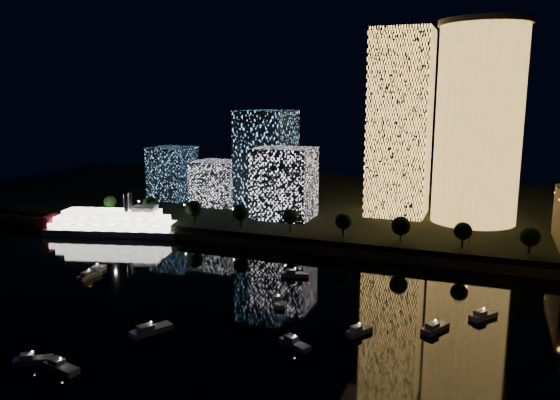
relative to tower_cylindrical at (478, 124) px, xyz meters
The scene contains 10 objects.
ground 140.20m from the tower_cylindrical, 103.71° to the right, with size 520.00×520.00×0.00m, color black.
far_bank 60.03m from the tower_cylindrical, 136.02° to the left, with size 420.00×160.00×5.00m, color black.
seawall 70.80m from the tower_cylindrical, 123.63° to the right, with size 420.00×6.00×3.00m, color #6B5E4C.
tower_cylindrical is the anchor object (origin of this frame).
tower_rectangular 30.55m from the tower_cylindrical, behind, with size 23.60×23.60×75.10m, color #FDB651.
midrise_blocks 97.95m from the tower_cylindrical, behind, with size 85.50×45.17×42.68m.
riverboat 149.57m from the tower_cylindrical, 158.31° to the right, with size 57.61×25.37×17.06m.
motorboats 131.58m from the tower_cylindrical, 110.05° to the right, with size 125.56×84.27×2.78m.
esplanade_trees 80.85m from the tower_cylindrical, 145.79° to the right, with size 165.71×6.83×8.92m.
street_lamps 82.14m from the tower_cylindrical, 151.58° to the right, with size 132.70×0.70×5.65m.
Camera 1 is at (36.64, -94.37, 53.37)m, focal length 35.00 mm.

